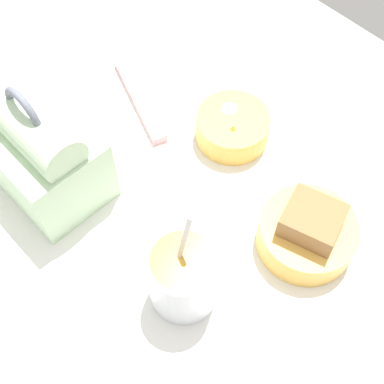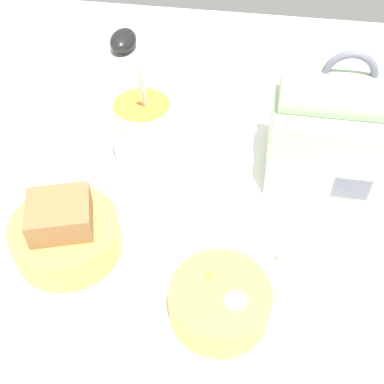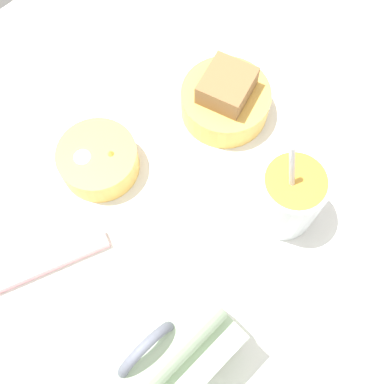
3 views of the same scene
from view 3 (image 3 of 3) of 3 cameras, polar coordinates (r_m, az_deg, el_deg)
The scene contains 6 objects.
desk_surface at distance 71.12cm, azimuth 6.38°, elevation -1.95°, with size 140.00×110.00×2.00cm.
lunch_bag at distance 57.85cm, azimuth -4.61°, elevation -18.73°, with size 17.28×12.83×20.16cm.
soup_cup at distance 65.48cm, azimuth 11.38°, elevation -0.48°, with size 9.02×9.02×18.16cm.
bento_bowl_sandwich at distance 74.35cm, azimuth 3.98°, elevation 10.91°, with size 13.59×13.59×8.56cm.
bento_bowl_snacks at distance 71.25cm, azimuth -10.99°, elevation 3.77°, with size 11.58×11.58×5.52cm.
chopstick_case at distance 69.44cm, azimuth -17.35°, elevation -8.27°, with size 18.50×8.78×1.60cm.
Camera 3 is at (22.82, 11.84, 67.31)cm, focal length 45.00 mm.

